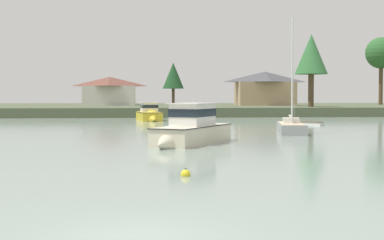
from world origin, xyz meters
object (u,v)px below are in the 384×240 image
(cruiser_yellow, at_px, (150,117))
(cruiser_cream, at_px, (188,134))
(mooring_buoy_yellow, at_px, (186,174))
(dinghy_white, at_px, (310,124))
(sailboat_grey, at_px, (291,131))

(cruiser_yellow, distance_m, cruiser_cream, 36.08)
(cruiser_yellow, relative_size, cruiser_cream, 0.92)
(mooring_buoy_yellow, bearing_deg, dinghy_white, 66.19)
(dinghy_white, distance_m, mooring_buoy_yellow, 41.39)
(cruiser_yellow, relative_size, sailboat_grey, 0.81)
(cruiser_yellow, distance_m, sailboat_grey, 28.27)
(sailboat_grey, xyz_separation_m, mooring_buoy_yellow, (-11.12, -25.09, -0.16))
(mooring_buoy_yellow, bearing_deg, cruiser_cream, 84.76)
(mooring_buoy_yellow, bearing_deg, sailboat_grey, 66.09)
(cruiser_yellow, distance_m, dinghy_white, 21.64)
(cruiser_cream, height_order, mooring_buoy_yellow, cruiser_cream)
(dinghy_white, relative_size, mooring_buoy_yellow, 6.54)
(sailboat_grey, distance_m, mooring_buoy_yellow, 27.44)
(cruiser_cream, height_order, sailboat_grey, sailboat_grey)
(cruiser_yellow, xyz_separation_m, cruiser_cream, (2.00, -36.02, 0.16))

